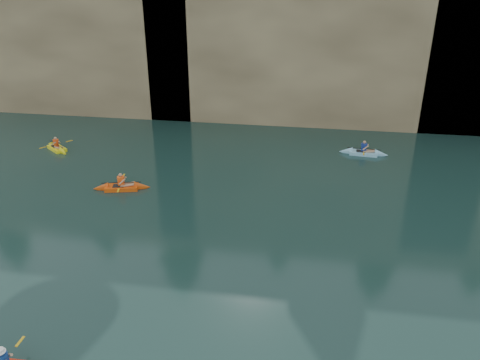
# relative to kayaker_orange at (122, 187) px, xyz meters

# --- Properties ---
(ground) EXTENTS (160.00, 160.00, 0.00)m
(ground) POSITION_rel_kayaker_orange_xyz_m (7.49, -9.60, -0.14)
(ground) COLOR black
(ground) RESTS_ON ground
(cliff) EXTENTS (70.00, 16.00, 12.00)m
(cliff) POSITION_rel_kayaker_orange_xyz_m (7.49, 20.40, 5.86)
(cliff) COLOR tan
(cliff) RESTS_ON ground
(cliff_slab_west) EXTENTS (26.00, 2.40, 10.56)m
(cliff_slab_west) POSITION_rel_kayaker_orange_xyz_m (-12.51, 13.00, 5.14)
(cliff_slab_west) COLOR tan
(cliff_slab_west) RESTS_ON ground
(cliff_slab_center) EXTENTS (24.00, 2.40, 11.40)m
(cliff_slab_center) POSITION_rel_kayaker_orange_xyz_m (9.49, 13.00, 5.56)
(cliff_slab_center) COLOR tan
(cliff_slab_center) RESTS_ON ground
(sea_cave_west) EXTENTS (4.50, 1.00, 4.00)m
(sea_cave_west) POSITION_rel_kayaker_orange_xyz_m (-10.51, 12.35, 1.86)
(sea_cave_west) COLOR black
(sea_cave_west) RESTS_ON ground
(sea_cave_center) EXTENTS (3.50, 1.00, 3.20)m
(sea_cave_center) POSITION_rel_kayaker_orange_xyz_m (3.49, 12.35, 1.46)
(sea_cave_center) COLOR black
(sea_cave_center) RESTS_ON ground
(sea_cave_east) EXTENTS (5.00, 1.00, 4.50)m
(sea_cave_east) POSITION_rel_kayaker_orange_xyz_m (17.49, 12.35, 2.11)
(sea_cave_east) COLOR black
(sea_cave_east) RESTS_ON ground
(kayaker_orange) EXTENTS (2.99, 2.16, 1.11)m
(kayaker_orange) POSITION_rel_kayaker_orange_xyz_m (0.00, 0.00, 0.00)
(kayaker_orange) COLOR #E44C0E
(kayaker_orange) RESTS_ON ground
(kayaker_yellow) EXTENTS (2.44, 2.05, 1.05)m
(kayaker_yellow) POSITION_rel_kayaker_orange_xyz_m (-6.21, 4.76, -0.01)
(kayaker_yellow) COLOR #FFF015
(kayaker_yellow) RESTS_ON ground
(kayaker_ltblue_mid) EXTENTS (2.96, 2.21, 1.11)m
(kayaker_ltblue_mid) POSITION_rel_kayaker_orange_xyz_m (12.54, 7.04, 0.00)
(kayaker_ltblue_mid) COLOR #8CCAEA
(kayaker_ltblue_mid) RESTS_ON ground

